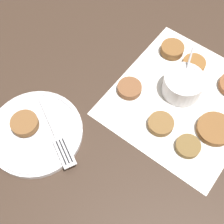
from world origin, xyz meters
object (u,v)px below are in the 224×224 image
object	(u,v)px
fork	(58,137)
serving_plate	(36,132)
fritter_on_plate	(25,123)
sauce_bowl	(183,85)

from	to	relation	value
fork	serving_plate	bearing A→B (deg)	116.82
fritter_on_plate	fork	size ratio (longest dim) A/B	0.32
serving_plate	sauce_bowl	bearing A→B (deg)	-26.32
serving_plate	fork	distance (m)	0.06
fritter_on_plate	fork	xyz separation A→B (m)	(0.03, -0.07, -0.01)
sauce_bowl	serving_plate	world-z (taller)	sauce_bowl
sauce_bowl	serving_plate	distance (m)	0.36
sauce_bowl	fritter_on_plate	xyz separation A→B (m)	(-0.33, 0.18, 0.00)
sauce_bowl	fork	size ratio (longest dim) A/B	0.55
sauce_bowl	fork	world-z (taller)	sauce_bowl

